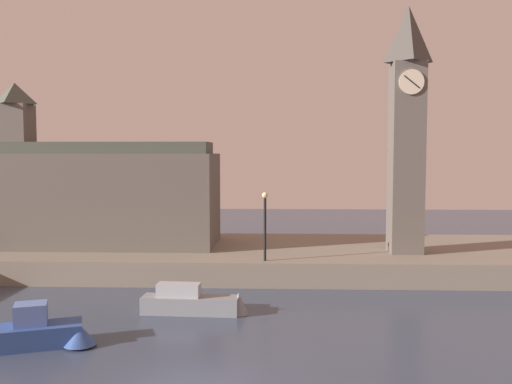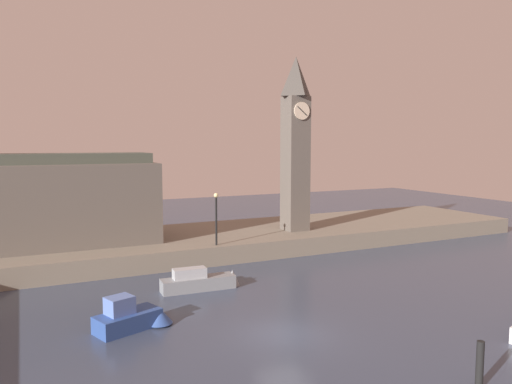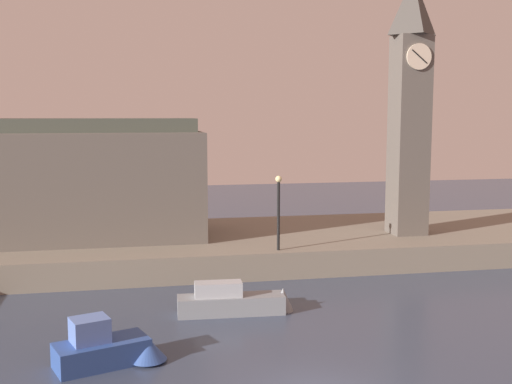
{
  "view_description": "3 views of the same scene",
  "coord_description": "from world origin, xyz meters",
  "px_view_note": "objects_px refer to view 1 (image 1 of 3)",
  "views": [
    {
      "loc": [
        2.9,
        -18.31,
        8.0
      ],
      "look_at": [
        1.6,
        16.08,
        5.53
      ],
      "focal_mm": 39.37,
      "sensor_mm": 36.0,
      "label": 1
    },
    {
      "loc": [
        -11.43,
        -20.58,
        9.49
      ],
      "look_at": [
        5.3,
        14.13,
        5.62
      ],
      "focal_mm": 34.32,
      "sensor_mm": 36.0,
      "label": 2
    },
    {
      "loc": [
        -5.61,
        -18.38,
        8.98
      ],
      "look_at": [
        1.02,
        15.29,
        4.69
      ],
      "focal_mm": 44.29,
      "sensor_mm": 36.0,
      "label": 3
    }
  ],
  "objects_px": {
    "clock_tower": "(407,126)",
    "boat_cruiser_grey": "(198,303)",
    "parliament_hall": "(102,193)",
    "streetlamp": "(265,218)",
    "boat_tour_blue": "(47,331)"
  },
  "relations": [
    {
      "from": "clock_tower",
      "to": "parliament_hall",
      "type": "distance_m",
      "value": 21.2
    },
    {
      "from": "boat_tour_blue",
      "to": "streetlamp",
      "type": "bearing_deg",
      "value": 51.1
    },
    {
      "from": "streetlamp",
      "to": "boat_cruiser_grey",
      "type": "xyz_separation_m",
      "value": [
        -3.2,
        -5.95,
        -3.5
      ]
    },
    {
      "from": "boat_cruiser_grey",
      "to": "clock_tower",
      "type": "bearing_deg",
      "value": 36.94
    },
    {
      "from": "boat_cruiser_grey",
      "to": "boat_tour_blue",
      "type": "height_order",
      "value": "boat_tour_blue"
    },
    {
      "from": "streetlamp",
      "to": "boat_cruiser_grey",
      "type": "relative_size",
      "value": 0.76
    },
    {
      "from": "boat_cruiser_grey",
      "to": "parliament_hall",
      "type": "bearing_deg",
      "value": 125.62
    },
    {
      "from": "parliament_hall",
      "to": "boat_cruiser_grey",
      "type": "height_order",
      "value": "parliament_hall"
    },
    {
      "from": "streetlamp",
      "to": "boat_tour_blue",
      "type": "distance_m",
      "value": 14.34
    },
    {
      "from": "clock_tower",
      "to": "boat_cruiser_grey",
      "type": "relative_size",
      "value": 2.9
    },
    {
      "from": "parliament_hall",
      "to": "boat_tour_blue",
      "type": "xyz_separation_m",
      "value": [
        2.83,
        -16.56,
        -4.48
      ]
    },
    {
      "from": "parliament_hall",
      "to": "boat_tour_blue",
      "type": "height_order",
      "value": "parliament_hall"
    },
    {
      "from": "parliament_hall",
      "to": "streetlamp",
      "type": "distance_m",
      "value": 12.95
    },
    {
      "from": "clock_tower",
      "to": "parliament_hall",
      "type": "relative_size",
      "value": 1.03
    },
    {
      "from": "clock_tower",
      "to": "boat_tour_blue",
      "type": "height_order",
      "value": "clock_tower"
    }
  ]
}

